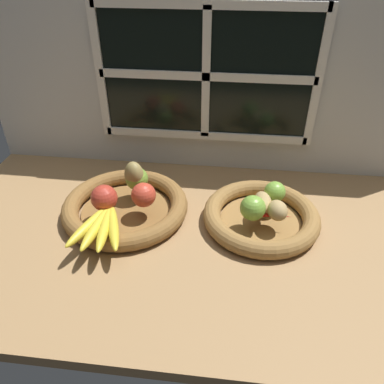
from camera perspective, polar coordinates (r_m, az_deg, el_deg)
The scene contains 14 objects.
ground_plane at distance 105.56cm, azimuth 0.49°, elevation -4.60°, with size 140.00×90.00×3.00cm, color #9E774C.
back_wall at distance 117.28cm, azimuth 2.23°, elevation 16.12°, with size 140.00×4.60×55.00cm.
fruit_bowl_left at distance 106.71cm, azimuth -10.13°, elevation -2.21°, with size 35.16×35.16×4.77cm.
fruit_bowl_right at distance 103.28cm, azimuth 10.48°, elevation -3.69°, with size 31.57×31.57×4.77cm.
apple_red_right at distance 100.29cm, azimuth -7.41°, elevation -0.45°, with size 6.66×6.66×6.66cm, color #CC422D.
apple_red_front at distance 100.70cm, azimuth -13.26°, elevation -0.88°, with size 7.05×7.05×7.05cm, color #B73828.
apple_green_back at distance 107.35cm, azimuth -8.43°, elevation 2.03°, with size 6.51×6.51×6.51cm, color #7AA338.
pear_brown at distance 106.72cm, azimuth -8.79°, elevation 2.47°, with size 5.22×6.32×8.69cm, color olive.
banana_bunch_front at distance 95.32cm, azimuth -13.65°, elevation -4.96°, with size 14.36×19.35×2.65cm.
potato_small at distance 97.84cm, azimuth 12.89°, elevation -2.75°, with size 6.11×5.06×5.04cm, color tan.
potato_large at distance 100.40cm, azimuth 10.77°, elevation -1.54°, with size 7.92×4.52×4.49cm, color tan.
lime_near at distance 96.17cm, azimuth 9.26°, elevation -2.42°, with size 6.58×6.58×6.58cm, color #7AAD3D.
lime_far at distance 103.80cm, azimuth 12.52°, elevation 0.01°, with size 5.82×5.82×5.82cm, color #7AAD3D.
chili_pepper at distance 98.47cm, azimuth 11.73°, elevation -3.51°, with size 1.75×1.75×11.69cm, color red.
Camera 1 is at (8.63, -80.89, 65.76)cm, focal length 34.93 mm.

